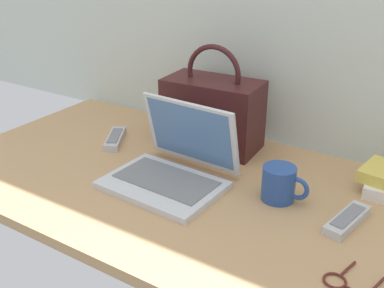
{
  "coord_description": "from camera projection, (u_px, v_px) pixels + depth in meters",
  "views": [
    {
      "loc": [
        0.53,
        -0.93,
        0.65
      ],
      "look_at": [
        -0.05,
        0.0,
        0.15
      ],
      "focal_mm": 42.6,
      "sensor_mm": 36.0,
      "label": 1
    }
  ],
  "objects": [
    {
      "name": "desk",
      "position": [
        209.0,
        194.0,
        1.23
      ],
      "size": [
        1.6,
        0.76,
        0.03
      ],
      "color": "tan",
      "rests_on": "ground"
    },
    {
      "name": "laptop",
      "position": [
        173.0,
        166.0,
        1.25
      ],
      "size": [
        0.32,
        0.29,
        0.21
      ],
      "color": "silver",
      "rests_on": "desk"
    },
    {
      "name": "coffee_mug",
      "position": [
        280.0,
        183.0,
        1.16
      ],
      "size": [
        0.12,
        0.09,
        0.09
      ],
      "color": "#26478C",
      "rests_on": "desk"
    },
    {
      "name": "remote_control_near",
      "position": [
        115.0,
        139.0,
        1.5
      ],
      "size": [
        0.12,
        0.16,
        0.02
      ],
      "color": "#B7B7B7",
      "rests_on": "desk"
    },
    {
      "name": "remote_control_far",
      "position": [
        347.0,
        220.0,
        1.07
      ],
      "size": [
        0.08,
        0.17,
        0.02
      ],
      "color": "#B7B7B7",
      "rests_on": "desk"
    },
    {
      "name": "eyeglasses",
      "position": [
        351.0,
        288.0,
        0.88
      ],
      "size": [
        0.12,
        0.12,
        0.01
      ],
      "color": "#591E19",
      "rests_on": "desk"
    },
    {
      "name": "handbag",
      "position": [
        213.0,
        112.0,
        1.44
      ],
      "size": [
        0.31,
        0.18,
        0.33
      ],
      "color": "#3F1919",
      "rests_on": "desk"
    }
  ]
}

